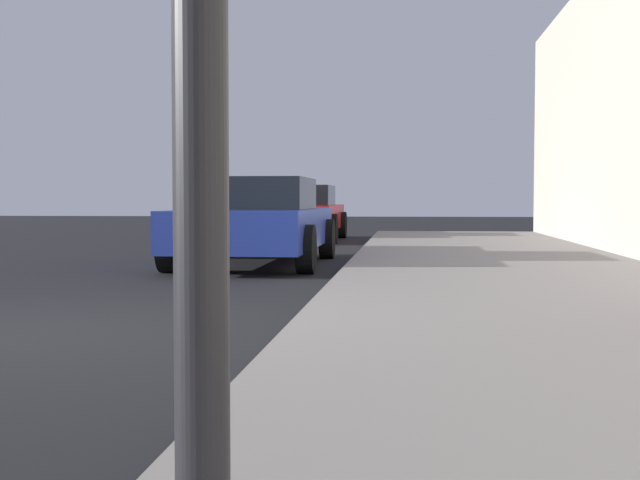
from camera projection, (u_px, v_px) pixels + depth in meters
ground_plane at (19, 334)px, 6.27m from camera, size 80.00×80.00×0.00m
sidewalk at (588, 333)px, 5.85m from camera, size 4.00×32.00×0.15m
car_blue at (256, 221)px, 12.68m from camera, size 2.03×4.50×1.27m
car_red at (299, 212)px, 20.08m from camera, size 1.98×4.15×1.43m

